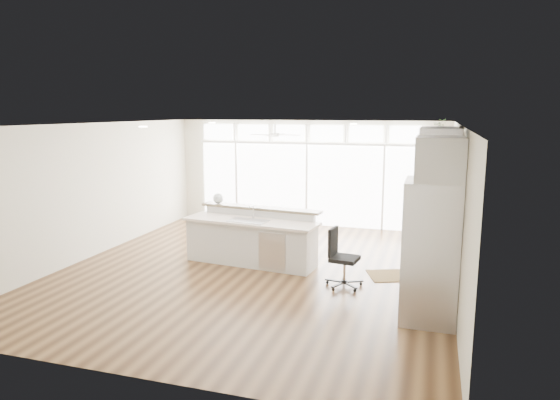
% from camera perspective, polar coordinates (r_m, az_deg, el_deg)
% --- Properties ---
extents(floor, '(7.00, 8.00, 0.02)m').
position_cam_1_polar(floor, '(9.45, -2.83, -8.03)').
color(floor, '#3D2512').
rests_on(floor, ground).
extents(ceiling, '(7.00, 8.00, 0.02)m').
position_cam_1_polar(ceiling, '(8.98, -2.99, 8.63)').
color(ceiling, white).
rests_on(ceiling, wall_back).
extents(wall_back, '(7.00, 0.04, 2.70)m').
position_cam_1_polar(wall_back, '(12.90, 3.18, 3.09)').
color(wall_back, beige).
rests_on(wall_back, floor).
extents(wall_front, '(7.00, 0.04, 2.70)m').
position_cam_1_polar(wall_front, '(5.63, -17.07, -6.72)').
color(wall_front, beige).
rests_on(wall_front, floor).
extents(wall_left, '(0.04, 8.00, 2.70)m').
position_cam_1_polar(wall_left, '(10.81, -20.62, 1.06)').
color(wall_left, beige).
rests_on(wall_left, floor).
extents(wall_right, '(0.04, 8.00, 2.70)m').
position_cam_1_polar(wall_right, '(8.59, 19.61, -1.10)').
color(wall_right, beige).
rests_on(wall_right, floor).
extents(glass_wall, '(5.80, 0.06, 2.08)m').
position_cam_1_polar(glass_wall, '(12.89, 3.11, 1.73)').
color(glass_wall, white).
rests_on(glass_wall, wall_back).
extents(transom_row, '(5.90, 0.06, 0.40)m').
position_cam_1_polar(transom_row, '(12.76, 3.16, 7.65)').
color(transom_row, white).
rests_on(transom_row, wall_back).
extents(desk_window, '(0.04, 0.85, 0.85)m').
position_cam_1_polar(desk_window, '(8.85, 19.36, 0.55)').
color(desk_window, white).
rests_on(desk_window, wall_right).
extents(ceiling_fan, '(1.16, 1.16, 0.32)m').
position_cam_1_polar(ceiling_fan, '(11.80, -0.57, 7.94)').
color(ceiling_fan, white).
rests_on(ceiling_fan, ceiling).
extents(recessed_lights, '(3.40, 3.00, 0.02)m').
position_cam_1_polar(recessed_lights, '(9.17, -2.55, 8.54)').
color(recessed_lights, silver).
rests_on(recessed_lights, ceiling).
extents(oven_cabinet, '(0.64, 1.20, 2.50)m').
position_cam_1_polar(oven_cabinet, '(10.37, 17.38, 0.33)').
color(oven_cabinet, silver).
rests_on(oven_cabinet, floor).
extents(desk_nook, '(0.72, 1.30, 0.76)m').
position_cam_1_polar(desk_nook, '(9.10, 16.83, -6.62)').
color(desk_nook, silver).
rests_on(desk_nook, floor).
extents(upper_cabinets, '(0.64, 1.30, 0.64)m').
position_cam_1_polar(upper_cabinets, '(8.75, 17.76, 5.82)').
color(upper_cabinets, silver).
rests_on(upper_cabinets, wall_right).
extents(refrigerator, '(0.76, 0.90, 2.00)m').
position_cam_1_polar(refrigerator, '(7.34, 16.80, -5.60)').
color(refrigerator, silver).
rests_on(refrigerator, floor).
extents(fridge_cabinet, '(0.64, 0.90, 0.60)m').
position_cam_1_polar(fridge_cabinet, '(7.11, 17.83, 4.51)').
color(fridge_cabinet, silver).
rests_on(fridge_cabinet, wall_right).
extents(framed_photos, '(0.06, 0.22, 0.80)m').
position_cam_1_polar(framed_photos, '(9.48, 19.18, 0.26)').
color(framed_photos, black).
rests_on(framed_photos, wall_right).
extents(kitchen_island, '(2.74, 1.29, 1.05)m').
position_cam_1_polar(kitchen_island, '(9.69, -3.34, -4.26)').
color(kitchen_island, silver).
rests_on(kitchen_island, floor).
extents(rug, '(1.13, 0.97, 0.01)m').
position_cam_1_polar(rug, '(9.34, 13.07, -8.40)').
color(rug, '#3E2B13').
rests_on(rug, floor).
extents(office_chair, '(0.58, 0.54, 0.99)m').
position_cam_1_polar(office_chair, '(8.50, 7.40, -6.63)').
color(office_chair, black).
rests_on(office_chair, floor).
extents(fishbowl, '(0.22, 0.22, 0.21)m').
position_cam_1_polar(fishbowl, '(10.35, -7.07, 0.19)').
color(fishbowl, silver).
rests_on(fishbowl, kitchen_island).
extents(monitor, '(0.13, 0.45, 0.37)m').
position_cam_1_polar(monitor, '(8.95, 16.51, -3.13)').
color(monitor, black).
rests_on(monitor, desk_nook).
extents(keyboard, '(0.14, 0.36, 0.02)m').
position_cam_1_polar(keyboard, '(9.00, 15.37, -4.16)').
color(keyboard, silver).
rests_on(keyboard, desk_nook).
extents(potted_plant, '(0.26, 0.29, 0.22)m').
position_cam_1_polar(potted_plant, '(10.23, 17.79, 7.85)').
color(potted_plant, '#305E28').
rests_on(potted_plant, oven_cabinet).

